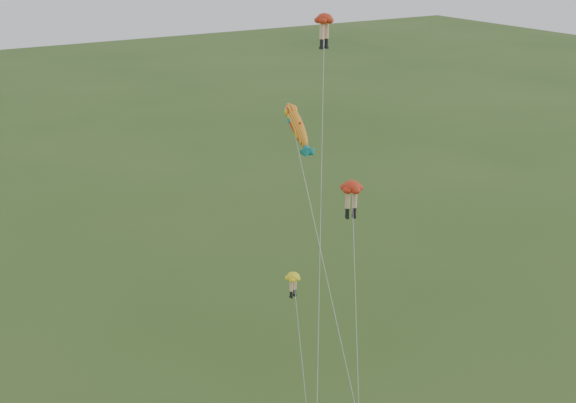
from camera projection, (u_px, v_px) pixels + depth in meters
ground at (318, 395)px, 39.95m from camera, size 300.00×300.00×0.00m
legs_kite_red_high at (324, 27)px, 44.45m from camera, size 9.26×13.42×21.53m
legs_kite_red_mid at (352, 192)px, 41.07m from camera, size 4.65×7.49×12.02m
legs_kite_yellow at (294, 285)px, 36.89m from camera, size 1.27×3.45×8.62m
fish_kite at (297, 127)px, 39.08m from camera, size 1.59×10.21×17.23m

